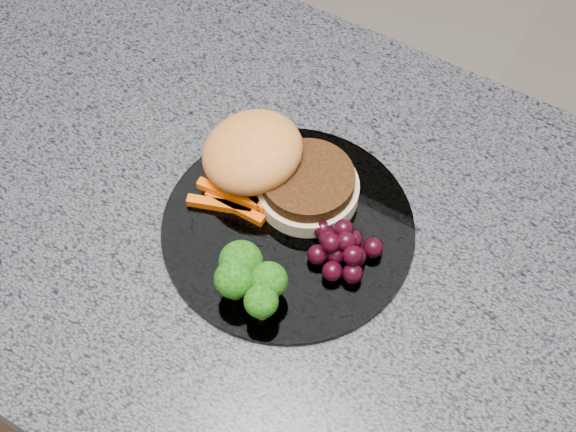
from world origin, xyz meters
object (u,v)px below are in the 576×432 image
object	(u,v)px
plate	(288,228)
island_cabinet	(261,378)
burger	(272,166)
grape_bunch	(342,249)

from	to	relation	value
plate	island_cabinet	bearing A→B (deg)	-179.56
burger	plate	bearing A→B (deg)	-56.75
grape_bunch	burger	bearing A→B (deg)	157.94
island_cabinet	grape_bunch	world-z (taller)	grape_bunch
island_cabinet	grape_bunch	xyz separation A→B (m)	(0.11, -0.00, 0.49)
island_cabinet	burger	distance (m)	0.50
island_cabinet	burger	bearing A→B (deg)	83.48
island_cabinet	plate	xyz separation A→B (m)	(0.05, 0.00, 0.47)
island_cabinet	burger	xyz separation A→B (m)	(0.00, 0.04, 0.50)
plate	grape_bunch	world-z (taller)	grape_bunch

